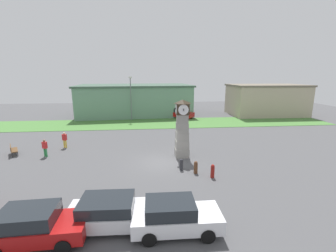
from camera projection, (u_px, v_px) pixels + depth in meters
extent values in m
plane|color=#4C4C4F|center=(162.00, 162.00, 18.71)|extent=(84.15, 84.15, 0.00)
cube|color=gray|center=(182.00, 152.00, 20.02)|extent=(1.18, 1.18, 0.77)
cube|color=gray|center=(182.00, 144.00, 19.85)|extent=(1.12, 1.12, 0.77)
cube|color=gray|center=(182.00, 136.00, 19.68)|extent=(1.06, 1.06, 0.77)
cube|color=gray|center=(182.00, 127.00, 19.51)|extent=(0.99, 0.99, 0.77)
cube|color=gray|center=(182.00, 119.00, 19.34)|extent=(0.93, 0.93, 0.77)
cube|color=#2D2316|center=(182.00, 109.00, 19.15)|extent=(1.07, 1.07, 0.93)
cylinder|color=white|center=(181.00, 108.00, 19.69)|extent=(0.87, 0.04, 0.87)
cube|color=black|center=(181.00, 108.00, 19.71)|extent=(0.06, 0.17, 0.16)
cube|color=black|center=(181.00, 108.00, 19.71)|extent=(0.04, 0.30, 0.21)
cylinder|color=white|center=(183.00, 110.00, 18.61)|extent=(0.87, 0.04, 0.87)
cube|color=black|center=(184.00, 110.00, 18.59)|extent=(0.06, 0.13, 0.19)
cube|color=black|center=(184.00, 110.00, 18.59)|extent=(0.04, 0.31, 0.18)
cylinder|color=white|center=(189.00, 109.00, 19.20)|extent=(0.04, 0.87, 0.87)
cube|color=black|center=(189.00, 109.00, 19.20)|extent=(0.20, 0.06, 0.10)
cube|color=black|center=(189.00, 109.00, 19.20)|extent=(0.09, 0.04, 0.33)
cylinder|color=white|center=(176.00, 109.00, 19.10)|extent=(0.04, 0.87, 0.87)
cube|color=black|center=(176.00, 109.00, 19.09)|extent=(0.10, 0.06, 0.20)
cube|color=black|center=(176.00, 109.00, 19.09)|extent=(0.33, 0.04, 0.11)
pyramid|color=#2D2316|center=(183.00, 102.00, 19.01)|extent=(1.12, 1.12, 0.32)
cylinder|color=maroon|center=(213.00, 172.00, 15.86)|extent=(0.27, 0.27, 0.83)
sphere|color=maroon|center=(213.00, 166.00, 15.76)|extent=(0.25, 0.25, 0.25)
cylinder|color=brown|center=(196.00, 168.00, 16.58)|extent=(0.29, 0.29, 0.77)
sphere|color=brown|center=(196.00, 163.00, 16.48)|extent=(0.26, 0.26, 0.26)
cylinder|color=#333338|center=(181.00, 165.00, 17.14)|extent=(0.27, 0.27, 0.74)
sphere|color=#333338|center=(181.00, 160.00, 17.05)|extent=(0.24, 0.24, 0.24)
cube|color=#A51111|center=(38.00, 229.00, 9.72)|extent=(4.20, 1.97, 0.68)
cube|color=#1E2328|center=(28.00, 216.00, 9.54)|extent=(2.33, 1.76, 0.63)
cylinder|color=black|center=(75.00, 220.00, 10.79)|extent=(0.65, 0.24, 0.64)
cylinder|color=black|center=(63.00, 247.00, 9.11)|extent=(0.65, 0.24, 0.64)
cylinder|color=black|center=(17.00, 225.00, 10.46)|extent=(0.65, 0.24, 0.64)
cube|color=silver|center=(115.00, 215.00, 10.71)|extent=(4.57, 2.14, 0.66)
cube|color=#1E2328|center=(107.00, 204.00, 10.56)|extent=(2.54, 1.90, 0.54)
cylinder|color=black|center=(145.00, 208.00, 11.76)|extent=(0.65, 0.24, 0.64)
cylinder|color=black|center=(143.00, 232.00, 9.94)|extent=(0.65, 0.24, 0.64)
cylinder|color=black|center=(91.00, 210.00, 11.60)|extent=(0.65, 0.24, 0.64)
cylinder|color=black|center=(79.00, 235.00, 9.78)|extent=(0.65, 0.24, 0.64)
cube|color=silver|center=(177.00, 219.00, 10.37)|extent=(4.12, 1.84, 0.70)
cube|color=#1E2328|center=(170.00, 207.00, 10.20)|extent=(2.28, 1.66, 0.59)
cylinder|color=black|center=(200.00, 213.00, 11.35)|extent=(0.64, 0.23, 0.64)
cylinder|color=black|center=(208.00, 236.00, 9.72)|extent=(0.64, 0.23, 0.64)
cylinder|color=black|center=(149.00, 215.00, 11.15)|extent=(0.64, 0.23, 0.64)
cylinder|color=black|center=(149.00, 239.00, 9.53)|extent=(0.64, 0.23, 0.64)
cube|color=#A51111|center=(180.00, 114.00, 37.84)|extent=(4.77, 4.32, 0.74)
cube|color=#1E2328|center=(178.00, 110.00, 37.88)|extent=(3.06, 2.93, 0.56)
cylinder|color=black|center=(190.00, 116.00, 37.91)|extent=(0.64, 0.57, 0.64)
cylinder|color=black|center=(185.00, 118.00, 36.43)|extent=(0.64, 0.57, 0.64)
cylinder|color=black|center=(175.00, 114.00, 39.40)|extent=(0.64, 0.57, 0.64)
cylinder|color=black|center=(170.00, 116.00, 37.92)|extent=(0.64, 0.57, 0.64)
cube|color=brown|center=(14.00, 150.00, 20.42)|extent=(1.23, 1.64, 0.08)
cube|color=brown|center=(11.00, 148.00, 20.22)|extent=(0.85, 1.42, 0.40)
cylinder|color=#262628|center=(18.00, 154.00, 20.07)|extent=(0.06, 0.06, 0.45)
cylinder|color=#262628|center=(17.00, 150.00, 21.09)|extent=(0.06, 0.06, 0.45)
cylinder|color=#262628|center=(12.00, 155.00, 19.85)|extent=(0.06, 0.06, 0.45)
cylinder|color=#262628|center=(12.00, 151.00, 20.86)|extent=(0.06, 0.06, 0.45)
cylinder|color=gold|center=(66.00, 144.00, 22.36)|extent=(0.14, 0.14, 0.80)
cylinder|color=gold|center=(64.00, 144.00, 22.39)|extent=(0.14, 0.14, 0.80)
cube|color=red|center=(64.00, 137.00, 22.22)|extent=(0.45, 0.34, 0.60)
sphere|color=beige|center=(64.00, 133.00, 22.13)|extent=(0.22, 0.22, 0.22)
cylinder|color=#338C4C|center=(46.00, 153.00, 19.89)|extent=(0.14, 0.14, 0.79)
cylinder|color=#338C4C|center=(45.00, 152.00, 19.96)|extent=(0.14, 0.14, 0.79)
cube|color=red|center=(45.00, 145.00, 19.77)|extent=(0.46, 0.38, 0.59)
sphere|color=#8C664C|center=(44.00, 141.00, 19.68)|extent=(0.21, 0.21, 0.21)
cylinder|color=slate|center=(131.00, 100.00, 35.28)|extent=(0.14, 0.14, 6.62)
cube|color=silver|center=(130.00, 77.00, 34.52)|extent=(0.50, 0.24, 0.24)
cube|color=gray|center=(135.00, 100.00, 41.08)|extent=(20.00, 11.85, 5.07)
cube|color=#405849|center=(135.00, 86.00, 40.48)|extent=(20.60, 12.20, 0.30)
cube|color=#B7A88E|center=(266.00, 101.00, 40.49)|extent=(12.68, 7.75, 5.13)
cube|color=#6E6455|center=(267.00, 85.00, 39.88)|extent=(13.07, 7.98, 0.30)
cube|color=#477A38|center=(162.00, 123.00, 33.77)|extent=(50.49, 7.27, 0.04)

